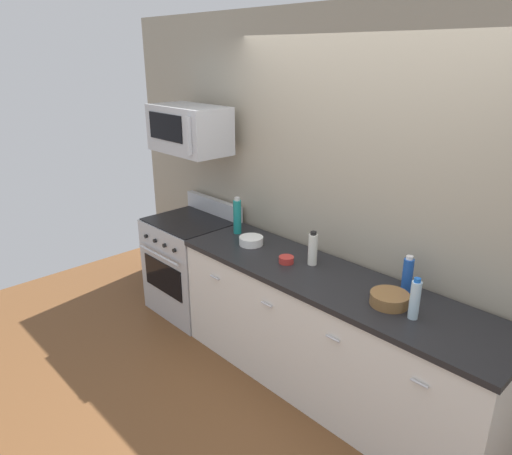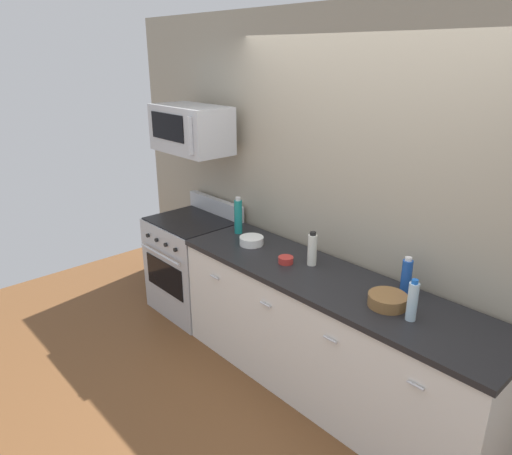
{
  "view_description": "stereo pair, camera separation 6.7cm",
  "coord_description": "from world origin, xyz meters",
  "px_view_note": "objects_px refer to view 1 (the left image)",
  "views": [
    {
      "loc": [
        1.76,
        -2.37,
        2.38
      ],
      "look_at": [
        -0.68,
        -0.05,
        1.12
      ],
      "focal_mm": 33.11,
      "sensor_mm": 36.0,
      "label": 1
    },
    {
      "loc": [
        1.81,
        -2.32,
        2.38
      ],
      "look_at": [
        -0.68,
        -0.05,
        1.12
      ],
      "focal_mm": 33.11,
      "sensor_mm": 36.0,
      "label": 2
    }
  ],
  "objects_px": {
    "range_oven": "(192,265)",
    "bowl_white_ceramic": "(251,240)",
    "bottle_vinegar_white": "(313,249)",
    "bowl_red_small": "(286,260)",
    "bottle_soda_blue": "(408,275)",
    "microwave": "(189,129)",
    "bottle_water_clear": "(415,299)",
    "bowl_wooden_salad": "(389,299)",
    "bottle_sparkling_teal": "(237,216)"
  },
  "relations": [
    {
      "from": "range_oven",
      "to": "bowl_white_ceramic",
      "type": "bearing_deg",
      "value": 1.33
    },
    {
      "from": "bottle_vinegar_white",
      "to": "bowl_red_small",
      "type": "distance_m",
      "value": 0.21
    },
    {
      "from": "bottle_soda_blue",
      "to": "bowl_red_small",
      "type": "distance_m",
      "value": 0.87
    },
    {
      "from": "bottle_soda_blue",
      "to": "range_oven",
      "type": "bearing_deg",
      "value": -174.34
    },
    {
      "from": "microwave",
      "to": "bottle_vinegar_white",
      "type": "relative_size",
      "value": 2.92
    },
    {
      "from": "bottle_water_clear",
      "to": "bowl_wooden_salad",
      "type": "height_order",
      "value": "bottle_water_clear"
    },
    {
      "from": "bottle_soda_blue",
      "to": "bowl_white_ceramic",
      "type": "xyz_separation_m",
      "value": [
        -1.27,
        -0.19,
        -0.08
      ]
    },
    {
      "from": "range_oven",
      "to": "bottle_soda_blue",
      "type": "height_order",
      "value": "bottle_soda_blue"
    },
    {
      "from": "microwave",
      "to": "bowl_white_ceramic",
      "type": "relative_size",
      "value": 3.83
    },
    {
      "from": "range_oven",
      "to": "bowl_red_small",
      "type": "bearing_deg",
      "value": -1.56
    },
    {
      "from": "bowl_red_small",
      "to": "bottle_water_clear",
      "type": "bearing_deg",
      "value": -1.5
    },
    {
      "from": "microwave",
      "to": "bottle_sparkling_teal",
      "type": "height_order",
      "value": "microwave"
    },
    {
      "from": "bottle_water_clear",
      "to": "bowl_white_ceramic",
      "type": "distance_m",
      "value": 1.47
    },
    {
      "from": "bottle_sparkling_teal",
      "to": "bowl_red_small",
      "type": "distance_m",
      "value": 0.73
    },
    {
      "from": "microwave",
      "to": "bottle_vinegar_white",
      "type": "distance_m",
      "value": 1.57
    },
    {
      "from": "bottle_vinegar_white",
      "to": "bowl_white_ceramic",
      "type": "xyz_separation_m",
      "value": [
        -0.58,
        -0.07,
        -0.09
      ]
    },
    {
      "from": "range_oven",
      "to": "bottle_sparkling_teal",
      "type": "height_order",
      "value": "bottle_sparkling_teal"
    },
    {
      "from": "bottle_vinegar_white",
      "to": "bowl_white_ceramic",
      "type": "height_order",
      "value": "bottle_vinegar_white"
    },
    {
      "from": "bottle_water_clear",
      "to": "bowl_wooden_salad",
      "type": "bearing_deg",
      "value": 168.45
    },
    {
      "from": "bottle_sparkling_teal",
      "to": "bottle_soda_blue",
      "type": "height_order",
      "value": "bottle_sparkling_teal"
    },
    {
      "from": "microwave",
      "to": "bottle_water_clear",
      "type": "height_order",
      "value": "microwave"
    },
    {
      "from": "bowl_red_small",
      "to": "bowl_wooden_salad",
      "type": "height_order",
      "value": "bowl_wooden_salad"
    },
    {
      "from": "bottle_vinegar_white",
      "to": "bottle_water_clear",
      "type": "relative_size",
      "value": 0.99
    },
    {
      "from": "bottle_sparkling_teal",
      "to": "bottle_vinegar_white",
      "type": "relative_size",
      "value": 1.25
    },
    {
      "from": "bottle_vinegar_white",
      "to": "range_oven",
      "type": "bearing_deg",
      "value": -176.48
    },
    {
      "from": "bowl_red_small",
      "to": "bowl_white_ceramic",
      "type": "height_order",
      "value": "bowl_white_ceramic"
    },
    {
      "from": "bowl_red_small",
      "to": "bowl_wooden_salad",
      "type": "xyz_separation_m",
      "value": [
        0.85,
        0.01,
        0.01
      ]
    },
    {
      "from": "bottle_soda_blue",
      "to": "bowl_red_small",
      "type": "height_order",
      "value": "bottle_soda_blue"
    },
    {
      "from": "microwave",
      "to": "bowl_wooden_salad",
      "type": "relative_size",
      "value": 3.14
    },
    {
      "from": "range_oven",
      "to": "bottle_soda_blue",
      "type": "xyz_separation_m",
      "value": [
        2.08,
        0.21,
        0.57
      ]
    },
    {
      "from": "bottle_soda_blue",
      "to": "bowl_white_ceramic",
      "type": "relative_size",
      "value": 1.28
    },
    {
      "from": "microwave",
      "to": "bowl_wooden_salad",
      "type": "distance_m",
      "value": 2.25
    },
    {
      "from": "bottle_water_clear",
      "to": "bottle_soda_blue",
      "type": "height_order",
      "value": "bottle_water_clear"
    },
    {
      "from": "bowl_wooden_salad",
      "to": "bottle_sparkling_teal",
      "type": "bearing_deg",
      "value": 175.06
    },
    {
      "from": "bowl_white_ceramic",
      "to": "bowl_red_small",
      "type": "bearing_deg",
      "value": -6.92
    },
    {
      "from": "bottle_sparkling_teal",
      "to": "bottle_vinegar_white",
      "type": "distance_m",
      "value": 0.85
    },
    {
      "from": "bottle_soda_blue",
      "to": "bowl_wooden_salad",
      "type": "relative_size",
      "value": 1.05
    },
    {
      "from": "microwave",
      "to": "bottle_sparkling_teal",
      "type": "xyz_separation_m",
      "value": [
        0.54,
        0.07,
        -0.68
      ]
    },
    {
      "from": "range_oven",
      "to": "microwave",
      "type": "bearing_deg",
      "value": 89.71
    },
    {
      "from": "bowl_red_small",
      "to": "bowl_white_ceramic",
      "type": "bearing_deg",
      "value": 173.08
    },
    {
      "from": "microwave",
      "to": "bowl_white_ceramic",
      "type": "distance_m",
      "value": 1.14
    },
    {
      "from": "bottle_sparkling_teal",
      "to": "bowl_white_ceramic",
      "type": "height_order",
      "value": "bottle_sparkling_teal"
    },
    {
      "from": "bottle_water_clear",
      "to": "bowl_wooden_salad",
      "type": "relative_size",
      "value": 1.08
    },
    {
      "from": "bottle_sparkling_teal",
      "to": "bowl_white_ceramic",
      "type": "distance_m",
      "value": 0.31
    },
    {
      "from": "bottle_water_clear",
      "to": "bowl_red_small",
      "type": "distance_m",
      "value": 1.04
    },
    {
      "from": "bottle_sparkling_teal",
      "to": "bowl_white_ceramic",
      "type": "relative_size",
      "value": 1.64
    },
    {
      "from": "bottle_sparkling_teal",
      "to": "bowl_wooden_salad",
      "type": "distance_m",
      "value": 1.57
    },
    {
      "from": "range_oven",
      "to": "bottle_vinegar_white",
      "type": "distance_m",
      "value": 1.51
    },
    {
      "from": "bottle_sparkling_teal",
      "to": "bowl_red_small",
      "type": "bearing_deg",
      "value": -11.57
    },
    {
      "from": "bowl_white_ceramic",
      "to": "bowl_wooden_salad",
      "type": "distance_m",
      "value": 1.29
    }
  ]
}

